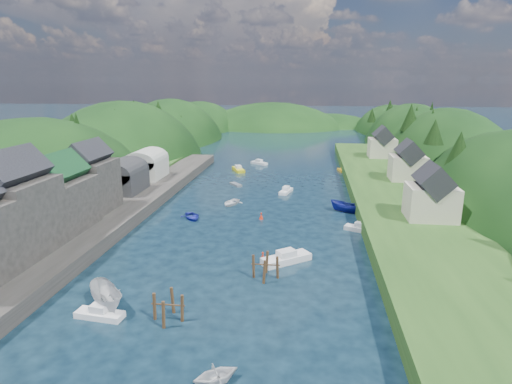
# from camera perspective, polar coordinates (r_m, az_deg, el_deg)

# --- Properties ---
(ground) EXTENTS (600.00, 600.00, 0.00)m
(ground) POSITION_cam_1_polar(r_m,az_deg,el_deg) (94.94, 1.68, 1.01)
(ground) COLOR black
(ground) RESTS_ON ground
(hillside_left) EXTENTS (44.00, 245.56, 52.00)m
(hillside_left) POSITION_cam_1_polar(r_m,az_deg,el_deg) (132.22, -17.01, 0.72)
(hillside_left) COLOR black
(hillside_left) RESTS_ON ground
(hillside_right) EXTENTS (36.00, 245.56, 48.00)m
(hillside_right) POSITION_cam_1_polar(r_m,az_deg,el_deg) (125.85, 23.71, -0.29)
(hillside_right) COLOR black
(hillside_right) RESTS_ON ground
(far_hills) EXTENTS (103.00, 68.00, 44.00)m
(far_hills) POSITION_cam_1_polar(r_m,az_deg,el_deg) (218.50, 5.21, 5.90)
(far_hills) COLOR black
(far_hills) RESTS_ON ground
(hill_trees) EXTENTS (90.73, 149.51, 12.40)m
(hill_trees) POSITION_cam_1_polar(r_m,az_deg,el_deg) (107.68, 2.62, 8.64)
(hill_trees) COLOR black
(hill_trees) RESTS_ON ground
(quay_left) EXTENTS (12.00, 110.00, 2.00)m
(quay_left) POSITION_cam_1_polar(r_m,az_deg,el_deg) (73.25, -19.84, -3.24)
(quay_left) COLOR #2D2B28
(quay_left) RESTS_ON ground
(terrace_left_grass) EXTENTS (12.00, 110.00, 2.50)m
(terrace_left_grass) POSITION_cam_1_polar(r_m,az_deg,el_deg) (76.58, -24.54, -2.75)
(terrace_left_grass) COLOR #234719
(terrace_left_grass) RESTS_ON ground
(quayside_buildings) EXTENTS (8.00, 35.84, 12.90)m
(quayside_buildings) POSITION_cam_1_polar(r_m,az_deg,el_deg) (61.48, -27.66, -1.51)
(quayside_buildings) COLOR #2D2B28
(quayside_buildings) RESTS_ON quay_left
(boat_sheds) EXTENTS (7.00, 21.00, 7.50)m
(boat_sheds) POSITION_cam_1_polar(r_m,az_deg,el_deg) (89.69, -15.81, 3.09)
(boat_sheds) COLOR #2D2D30
(boat_sheds) RESTS_ON quay_left
(terrace_right) EXTENTS (16.00, 120.00, 2.40)m
(terrace_right) POSITION_cam_1_polar(r_m,az_deg,el_deg) (86.04, 17.81, -0.33)
(terrace_right) COLOR #234719
(terrace_right) RESTS_ON ground
(right_bank_cottages) EXTENTS (9.00, 59.24, 8.41)m
(right_bank_cottages) POSITION_cam_1_polar(r_m,az_deg,el_deg) (93.62, 18.96, 3.68)
(right_bank_cottages) COLOR beige
(right_bank_cottages) RESTS_ON terrace_right
(piling_cluster_near) EXTENTS (3.29, 3.07, 3.37)m
(piling_cluster_near) POSITION_cam_1_polar(r_m,az_deg,el_deg) (43.37, -11.61, -15.13)
(piling_cluster_near) COLOR #382314
(piling_cluster_near) RESTS_ON ground
(piling_cluster_far) EXTENTS (3.37, 3.13, 3.37)m
(piling_cluster_far) POSITION_cam_1_polar(r_m,az_deg,el_deg) (50.68, 1.27, -10.22)
(piling_cluster_far) COLOR #382314
(piling_cluster_far) RESTS_ON ground
(channel_buoy_near) EXTENTS (0.70, 0.70, 1.10)m
(channel_buoy_near) POSITION_cam_1_polar(r_m,az_deg,el_deg) (55.64, 0.91, -8.58)
(channel_buoy_near) COLOR #B3240E
(channel_buoy_near) RESTS_ON ground
(channel_buoy_far) EXTENTS (0.70, 0.70, 1.10)m
(channel_buoy_far) POSITION_cam_1_polar(r_m,az_deg,el_deg) (71.32, 0.70, -3.26)
(channel_buoy_far) COLOR #B3240E
(channel_buoy_far) RESTS_ON ground
(moored_boats) EXTENTS (33.73, 91.92, 2.51)m
(moored_boats) POSITION_cam_1_polar(r_m,az_deg,el_deg) (64.36, -2.08, -5.08)
(moored_boats) COLOR slate
(moored_boats) RESTS_ON ground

